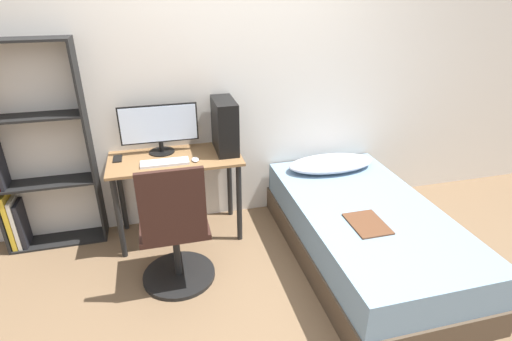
{
  "coord_description": "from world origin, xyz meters",
  "views": [
    {
      "loc": [
        -0.57,
        -1.82,
        2.01
      ],
      "look_at": [
        0.09,
        0.72,
        0.75
      ],
      "focal_mm": 28.0,
      "sensor_mm": 36.0,
      "label": 1
    }
  ],
  "objects": [
    {
      "name": "ground_plane",
      "position": [
        0.0,
        0.0,
        0.0
      ],
      "size": [
        14.0,
        14.0,
        0.0
      ],
      "primitive_type": "plane",
      "color": "brown"
    },
    {
      "name": "wall_back",
      "position": [
        0.0,
        1.45,
        1.25
      ],
      "size": [
        8.0,
        0.05,
        2.5
      ],
      "color": "silver",
      "rests_on": "ground_plane"
    },
    {
      "name": "desk",
      "position": [
        -0.46,
        1.17,
        0.6
      ],
      "size": [
        1.05,
        0.51,
        0.73
      ],
      "color": "brown",
      "rests_on": "ground_plane"
    },
    {
      "name": "bookshelf",
      "position": [
        -1.6,
        1.31,
        0.77
      ],
      "size": [
        0.75,
        0.22,
        1.65
      ],
      "color": "black",
      "rests_on": "ground_plane"
    },
    {
      "name": "office_chair",
      "position": [
        -0.54,
        0.54,
        0.38
      ],
      "size": [
        0.53,
        0.53,
        0.98
      ],
      "color": "black",
      "rests_on": "ground_plane"
    },
    {
      "name": "bed",
      "position": [
        0.9,
        0.47,
        0.23
      ],
      "size": [
        1.04,
        1.9,
        0.46
      ],
      "color": "#4C3D2D",
      "rests_on": "ground_plane"
    },
    {
      "name": "pillow",
      "position": [
        0.9,
        1.16,
        0.52
      ],
      "size": [
        0.79,
        0.36,
        0.11
      ],
      "color": "#B2B7C6",
      "rests_on": "bed"
    },
    {
      "name": "magazine",
      "position": [
        0.77,
        0.26,
        0.47
      ],
      "size": [
        0.24,
        0.32,
        0.01
      ],
      "color": "#56331E",
      "rests_on": "bed"
    },
    {
      "name": "monitor",
      "position": [
        -0.56,
        1.31,
        0.95
      ],
      "size": [
        0.62,
        0.21,
        0.4
      ],
      "color": "black",
      "rests_on": "desk"
    },
    {
      "name": "keyboard",
      "position": [
        -0.55,
        1.07,
        0.74
      ],
      "size": [
        0.37,
        0.12,
        0.02
      ],
      "color": "silver",
      "rests_on": "desk"
    },
    {
      "name": "pc_tower",
      "position": [
        -0.05,
        1.22,
        0.94
      ],
      "size": [
        0.17,
        0.37,
        0.43
      ],
      "color": "black",
      "rests_on": "desk"
    },
    {
      "name": "mouse",
      "position": [
        -0.31,
        1.07,
        0.74
      ],
      "size": [
        0.06,
        0.09,
        0.02
      ],
      "color": "silver",
      "rests_on": "desk"
    },
    {
      "name": "phone",
      "position": [
        -0.91,
        1.25,
        0.73
      ],
      "size": [
        0.07,
        0.14,
        0.01
      ],
      "color": "black",
      "rests_on": "desk"
    }
  ]
}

